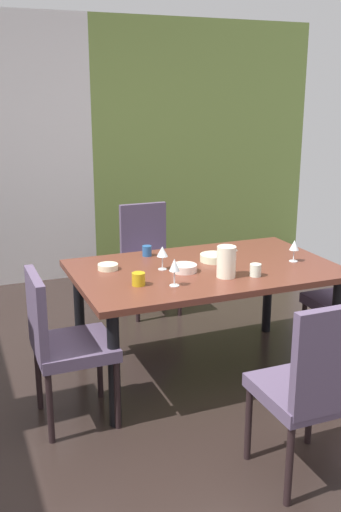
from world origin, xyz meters
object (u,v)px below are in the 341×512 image
object	(u,v)px
chair_left_near	(61,339)
serving_bowl_corner	(184,268)
dining_table	(205,279)
wine_glass_south	(174,266)
chair_head_near	(315,383)
serving_bowl_front	(108,267)
pitcher_west	(226,261)
cup_left	(255,270)
cup_near_shelf	(138,279)
wine_glass_right	(162,252)
chair_head_far	(148,251)
cup_near_window	(147,251)
serving_bowl_east	(214,258)
wine_glass_rear	(294,246)

from	to	relation	value
chair_left_near	serving_bowl_corner	bearing A→B (deg)	105.11
dining_table	wine_glass_south	world-z (taller)	wine_glass_south
chair_head_near	serving_bowl_front	world-z (taller)	chair_head_near
chair_head_near	pitcher_west	world-z (taller)	chair_head_near
wine_glass_south	cup_left	size ratio (longest dim) A/B	2.14
wine_glass_south	serving_bowl_corner	distance (m)	0.30
cup_near_shelf	chair_head_near	bearing A→B (deg)	-64.71
wine_glass_right	serving_bowl_corner	size ratio (longest dim) A/B	0.96
chair_head_far	pitcher_west	distance (m)	1.53
serving_bowl_front	cup_near_window	distance (m)	0.40
dining_table	cup_near_shelf	size ratio (longest dim) A/B	21.40
serving_bowl_east	wine_glass_rear	bearing A→B (deg)	-22.60
chair_left_near	pitcher_west	world-z (taller)	pitcher_west
wine_glass_right	cup_left	distance (m)	0.61
dining_table	wine_glass_south	bearing A→B (deg)	-140.39
chair_head_far	serving_bowl_corner	bearing A→B (deg)	80.72
chair_left_near	wine_glass_south	size ratio (longest dim) A/B	5.44
cup_left	serving_bowl_corner	bearing A→B (deg)	146.36
chair_left_near	cup_near_window	xyz separation A→B (m)	(0.76, 0.66, 0.26)
chair_head_far	cup_near_shelf	distance (m)	1.57
cup_near_shelf	cup_near_window	size ratio (longest dim) A/B	1.09
dining_table	chair_left_near	distance (m)	1.07
wine_glass_south	pitcher_west	size ratio (longest dim) A/B	0.85
chair_left_near	cup_left	xyz separation A→B (m)	(1.23, -0.02, 0.27)
cup_near_shelf	wine_glass_rear	bearing A→B (deg)	3.84
chair_left_near	serving_bowl_corner	xyz separation A→B (m)	(0.86, 0.23, 0.25)
chair_head_far	chair_head_near	distance (m)	2.52
wine_glass_right	wine_glass_rear	bearing A→B (deg)	-10.29
wine_glass_right	wine_glass_south	bearing A→B (deg)	-98.71
cup_left	cup_near_window	world-z (taller)	cup_left
serving_bowl_corner	chair_head_far	bearing A→B (deg)	80.72
wine_glass_rear	wine_glass_south	distance (m)	0.96
serving_bowl_corner	cup_near_shelf	size ratio (longest dim) A/B	2.02
serving_bowl_front	chair_head_near	bearing A→B (deg)	-67.73
wine_glass_right	cup_near_window	distance (m)	0.35
chair_head_near	cup_near_shelf	size ratio (longest dim) A/B	12.05
dining_table	chair_left_near	size ratio (longest dim) A/B	1.88
cup_left	pitcher_west	bearing A→B (deg)	162.73
wine_glass_right	cup_near_shelf	distance (m)	0.35
pitcher_west	serving_bowl_corner	bearing A→B (deg)	135.60
serving_bowl_east	chair_left_near	bearing A→B (deg)	-161.84
serving_bowl_east	serving_bowl_corner	xyz separation A→B (m)	(-0.28, -0.14, -0.00)
serving_bowl_corner	cup_near_window	size ratio (longest dim) A/B	2.21
wine_glass_rear	cup_near_window	size ratio (longest dim) A/B	2.03
wine_glass_rear	cup_left	distance (m)	0.45
dining_table	cup_near_shelf	world-z (taller)	cup_near_shelf
cup_near_shelf	cup_left	world-z (taller)	same
cup_near_shelf	cup_left	xyz separation A→B (m)	(0.74, -0.11, 0.00)
chair_head_far	serving_bowl_corner	xyz separation A→B (m)	(-0.21, -1.30, 0.25)
chair_head_far	wine_glass_rear	xyz separation A→B (m)	(0.57, -1.36, 0.33)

